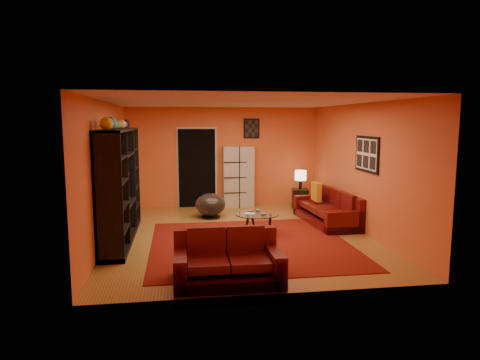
{
  "coord_description": "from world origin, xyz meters",
  "views": [
    {
      "loc": [
        -1.19,
        -8.21,
        2.24
      ],
      "look_at": [
        0.02,
        0.1,
        1.08
      ],
      "focal_mm": 32.0,
      "sensor_mm": 36.0,
      "label": 1
    }
  ],
  "objects": [
    {
      "name": "doorway",
      "position": [
        -0.7,
        2.96,
        1.02
      ],
      "size": [
        0.95,
        0.1,
        2.04
      ],
      "primitive_type": "cube",
      "color": "black",
      "rests_on": "floor"
    },
    {
      "name": "wall_left",
      "position": [
        -2.5,
        0.0,
        1.3
      ],
      "size": [
        0.0,
        6.0,
        6.0
      ],
      "primitive_type": "plane",
      "rotation": [
        1.57,
        0.0,
        1.57
      ],
      "color": "#D85D2F",
      "rests_on": "floor"
    },
    {
      "name": "wall_front",
      "position": [
        0.0,
        -3.0,
        1.3
      ],
      "size": [
        6.0,
        0.0,
        6.0
      ],
      "primitive_type": "plane",
      "rotation": [
        -1.57,
        0.0,
        0.0
      ],
      "color": "#D85D2F",
      "rests_on": "floor"
    },
    {
      "name": "loveseat",
      "position": [
        -0.52,
        -2.42,
        0.28
      ],
      "size": [
        1.51,
        0.91,
        0.85
      ],
      "rotation": [
        0.0,
        0.0,
        1.56
      ],
      "color": "#48090B",
      "rests_on": "rug"
    },
    {
      "name": "wall_art_right",
      "position": [
        2.48,
        -0.3,
        1.6
      ],
      "size": [
        0.03,
        1.0,
        0.7
      ],
      "primitive_type": "cube",
      "color": "black",
      "rests_on": "wall_right"
    },
    {
      "name": "bowl_chair",
      "position": [
        -0.46,
        1.58,
        0.31
      ],
      "size": [
        0.71,
        0.71,
        0.58
      ],
      "color": "black",
      "rests_on": "floor"
    },
    {
      "name": "wall_back",
      "position": [
        0.0,
        3.0,
        1.3
      ],
      "size": [
        6.0,
        0.0,
        6.0
      ],
      "primitive_type": "plane",
      "rotation": [
        1.57,
        0.0,
        0.0
      ],
      "color": "#D85D2F",
      "rests_on": "floor"
    },
    {
      "name": "wall_art_back",
      "position": [
        0.75,
        2.98,
        2.05
      ],
      "size": [
        0.42,
        0.03,
        0.52
      ],
      "primitive_type": "cube",
      "color": "black",
      "rests_on": "wall_back"
    },
    {
      "name": "sofa",
      "position": [
        2.13,
        0.69,
        0.29
      ],
      "size": [
        0.97,
        2.12,
        0.85
      ],
      "rotation": [
        0.0,
        0.0,
        0.06
      ],
      "color": "#48090B",
      "rests_on": "rug"
    },
    {
      "name": "storage_cabinet",
      "position": [
        0.38,
        2.8,
        0.8
      ],
      "size": [
        0.81,
        0.39,
        1.59
      ],
      "primitive_type": "cube",
      "rotation": [
        0.0,
        0.0,
        -0.05
      ],
      "color": "#B1ACA3",
      "rests_on": "floor"
    },
    {
      "name": "rug",
      "position": [
        0.1,
        -0.7,
        0.01
      ],
      "size": [
        3.6,
        3.6,
        0.01
      ],
      "primitive_type": "cube",
      "color": "#570F0A",
      "rests_on": "floor"
    },
    {
      "name": "ceiling",
      "position": [
        0.0,
        0.0,
        2.6
      ],
      "size": [
        6.0,
        6.0,
        0.0
      ],
      "primitive_type": "plane",
      "rotation": [
        3.14,
        0.0,
        0.0
      ],
      "color": "white",
      "rests_on": "wall_back"
    },
    {
      "name": "tv",
      "position": [
        -2.23,
        0.04,
        1.0
      ],
      "size": [
        0.98,
        0.13,
        0.56
      ],
      "primitive_type": "imported",
      "rotation": [
        0.0,
        0.0,
        1.57
      ],
      "color": "black",
      "rests_on": "entertainment_unit"
    },
    {
      "name": "floor",
      "position": [
        0.0,
        0.0,
        0.0
      ],
      "size": [
        6.0,
        6.0,
        0.0
      ],
      "primitive_type": "plane",
      "color": "brown",
      "rests_on": "ground"
    },
    {
      "name": "throw_pillow",
      "position": [
        1.95,
        1.14,
        0.63
      ],
      "size": [
        0.12,
        0.42,
        0.42
      ],
      "primitive_type": "cube",
      "color": "orange",
      "rests_on": "sofa"
    },
    {
      "name": "entertainment_unit",
      "position": [
        -2.27,
        0.0,
        1.05
      ],
      "size": [
        0.45,
        3.0,
        2.1
      ],
      "primitive_type": "cube",
      "color": "black",
      "rests_on": "floor"
    },
    {
      "name": "wall_right",
      "position": [
        2.5,
        0.0,
        1.3
      ],
      "size": [
        0.0,
        6.0,
        6.0
      ],
      "primitive_type": "plane",
      "rotation": [
        1.57,
        0.0,
        -1.57
      ],
      "color": "#D85D2F",
      "rests_on": "floor"
    },
    {
      "name": "table_lamp",
      "position": [
        1.93,
        2.35,
        0.84
      ],
      "size": [
        0.29,
        0.29,
        0.49
      ],
      "color": "black",
      "rests_on": "side_table"
    },
    {
      "name": "side_table",
      "position": [
        1.93,
        2.35,
        0.25
      ],
      "size": [
        0.46,
        0.46,
        0.5
      ],
      "primitive_type": "cube",
      "rotation": [
        0.0,
        0.0,
        -0.16
      ],
      "color": "black",
      "rests_on": "floor"
    },
    {
      "name": "coffee_table",
      "position": [
        0.33,
        -0.11,
        0.39
      ],
      "size": [
        0.86,
        0.86,
        0.43
      ],
      "rotation": [
        0.0,
        0.0,
        0.13
      ],
      "color": "silver",
      "rests_on": "floor"
    }
  ]
}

